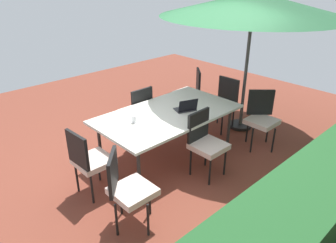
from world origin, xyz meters
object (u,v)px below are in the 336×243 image
Objects in this scene: chair_east at (89,159)px; chair_southwest at (191,90)px; patio_umbrella at (253,4)px; chair_northwest at (261,117)px; chair_west at (223,101)px; laptop at (186,108)px; chair_north at (206,141)px; cup at (134,119)px; chair_northeast at (127,187)px; dining_table at (168,115)px; chair_south at (137,110)px.

chair_southwest is at bearing -76.17° from chair_east.
patio_umbrella is 3.22× the size of chair_northwest.
chair_northwest is at bearing -6.85° from chair_west.
chair_east is at bearing 15.73° from laptop.
chair_northwest is at bearing -5.94° from chair_north.
cup is at bearing 5.51° from laptop.
chair_northwest is 2.82m from chair_northeast.
chair_west and chair_north have the same top height.
patio_umbrella is 3.65m from chair_east.
chair_east is at bearing 43.86° from chair_northeast.
laptop is at bearing 151.27° from dining_table.
chair_north reaches higher than cup.
laptop is (1.50, -0.05, -1.46)m from patio_umbrella.
laptop is (-1.70, 0.12, 0.27)m from chair_east.
chair_northeast is at bearing -178.52° from chair_north.
chair_east is at bearing 151.72° from chair_north.
chair_south is (0.02, -1.58, 0.00)m from chair_north.
cup is (0.65, -0.83, 0.28)m from chair_north.
chair_north is at bearing -119.36° from chair_east.
chair_southwest is (-1.46, -0.87, -0.18)m from dining_table.
chair_east is at bearing -90.89° from chair_west.
chair_northwest and chair_southwest have the same top height.
chair_northeast is at bearing 49.23° from chair_south.
laptop reaches higher than cup.
chair_north is at bearing 0.44° from chair_southwest.
chair_northeast is 1.85m from laptop.
patio_umbrella is at bearing 51.68° from chair_west.
chair_north is 1.48m from chair_northeast.
chair_northwest is at bearing 39.00° from chair_southwest.
chair_northwest reaches higher than dining_table.
chair_southwest is at bearing 46.75° from chair_north.
chair_north is 1.66m from chair_east.
chair_northwest is at bearing 155.17° from cup.
cup is (2.37, -0.27, -1.45)m from patio_umbrella.
chair_south is 1.03m from laptop.
laptop reaches higher than chair_west.
dining_table is 2.31× the size of chair_northwest.
chair_west is 1.61m from chair_north.
dining_table is at bearing -8.87° from laptop.
chair_northwest is (0.38, 0.65, -1.73)m from patio_umbrella.
chair_southwest is 1.59m from laptop.
dining_table is 1.45m from chair_east.
chair_south is 8.82× the size of cup.
chair_north is 1.00× the size of chair_south.
chair_north and chair_south have the same top height.
patio_umbrella reaches higher than chair_northwest.
chair_southwest is (0.31, -1.06, -1.73)m from patio_umbrella.
chair_south is (1.43, -0.79, 0.00)m from chair_west.
chair_south is 2.55× the size of laptop.
chair_northeast is at bearing -136.07° from chair_northwest.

